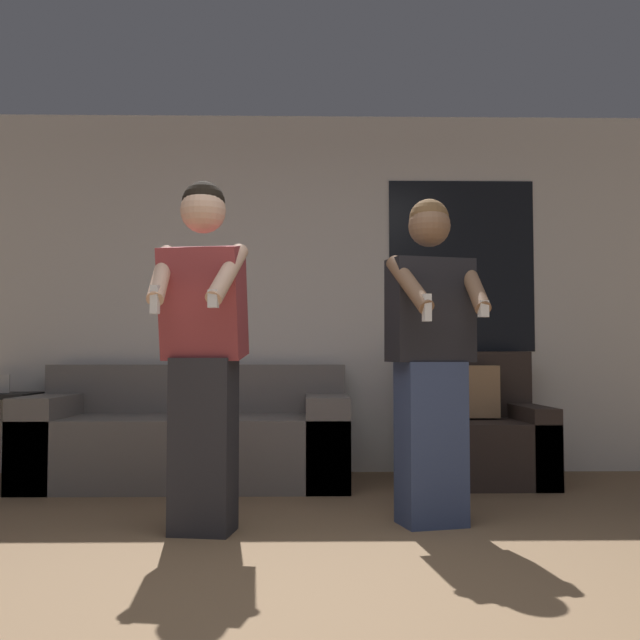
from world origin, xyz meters
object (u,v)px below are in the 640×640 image
at_px(side_table, 0,406).
at_px(person_left, 203,350).
at_px(couch, 190,440).
at_px(person_right, 431,358).
at_px(armchair, 473,437).

relative_size(side_table, person_left, 0.44).
relative_size(couch, side_table, 2.83).
bearing_deg(couch, person_right, -42.83).
height_order(armchair, person_right, person_right).
bearing_deg(person_right, armchair, 69.26).
bearing_deg(armchair, person_left, -137.19).
bearing_deg(person_left, couch, 100.89).
bearing_deg(armchair, person_right, -110.74).
bearing_deg(side_table, armchair, -3.09).
xyz_separation_m(side_table, person_left, (1.67, -1.71, 0.37)).
distance_m(armchair, side_table, 3.34).
bearing_deg(person_left, person_right, 8.55).
bearing_deg(person_left, armchair, 42.81).
height_order(couch, side_table, couch).
relative_size(person_left, person_right, 1.02).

